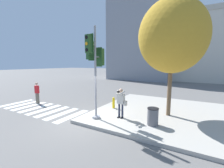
{
  "coord_description": "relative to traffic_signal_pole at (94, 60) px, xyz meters",
  "views": [
    {
      "loc": [
        5.25,
        -6.01,
        3.16
      ],
      "look_at": [
        1.22,
        0.99,
        2.06
      ],
      "focal_mm": 24.0,
      "sensor_mm": 36.0,
      "label": 1
    }
  ],
  "objects": [
    {
      "name": "building_right",
      "position": [
        8.32,
        25.86,
        2.67
      ],
      "size": [
        15.5,
        8.27,
        12.03
      ],
      "color": "beige",
      "rests_on": "ground_plane"
    },
    {
      "name": "pedestrian_distant",
      "position": [
        -6.1,
        0.64,
        -2.46
      ],
      "size": [
        0.34,
        0.2,
        1.69
      ],
      "color": "#6B6051",
      "rests_on": "ground_plane"
    },
    {
      "name": "traffic_signal_pole",
      "position": [
        0.0,
        0.0,
        0.0
      ],
      "size": [
        0.84,
        1.16,
        4.94
      ],
      "color": "#939399",
      "rests_on": "sidewalk_corner"
    },
    {
      "name": "person_photographer",
      "position": [
        1.26,
        0.73,
        -2.21
      ],
      "size": [
        0.58,
        0.54,
        1.64
      ],
      "color": "black",
      "rests_on": "sidewalk_corner"
    },
    {
      "name": "crosswalk_stripes",
      "position": [
        -4.65,
        -0.12,
        -3.36
      ],
      "size": [
        6.53,
        2.59,
        0.01
      ],
      "color": "silver",
      "rests_on": "ground_plane"
    },
    {
      "name": "street_tree",
      "position": [
        3.47,
        2.48,
        1.27
      ],
      "size": [
        3.66,
        3.66,
        6.48
      ],
      "color": "brown",
      "rests_on": "sidewalk_corner"
    },
    {
      "name": "sidewalk_corner",
      "position": [
        3.09,
        3.05,
        -3.27
      ],
      "size": [
        8.0,
        8.0,
        0.17
      ],
      "color": "#ADA89E",
      "rests_on": "ground_plane"
    },
    {
      "name": "ground_plane",
      "position": [
        -0.41,
        -0.45,
        -3.36
      ],
      "size": [
        160.0,
        160.0,
        0.0
      ],
      "primitive_type": "plane",
      "color": "slate"
    },
    {
      "name": "trash_bin",
      "position": [
        3.06,
        0.6,
        -2.76
      ],
      "size": [
        0.55,
        0.55,
        0.86
      ],
      "color": "#5B5B60",
      "rests_on": "sidewalk_corner"
    },
    {
      "name": "building_left",
      "position": [
        -5.4,
        25.41,
        6.19
      ],
      "size": [
        12.01,
        12.75,
        19.07
      ],
      "color": "gray",
      "rests_on": "ground_plane"
    },
    {
      "name": "fire_hydrant",
      "position": [
        0.01,
        2.11,
        -2.82
      ],
      "size": [
        0.17,
        0.23,
        0.75
      ],
      "color": "yellow",
      "rests_on": "sidewalk_corner"
    }
  ]
}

